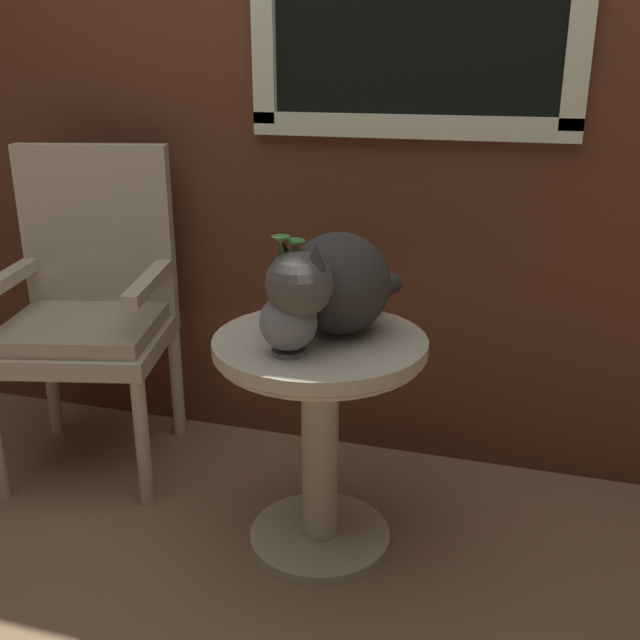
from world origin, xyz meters
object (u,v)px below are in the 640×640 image
at_px(wicker_chair, 90,300).
at_px(cat, 333,284).
at_px(wicker_side_table, 320,402).
at_px(pewter_vase_with_ivy, 288,317).

relative_size(wicker_chair, cat, 1.81).
bearing_deg(wicker_side_table, wicker_chair, 162.70).
xyz_separation_m(wicker_side_table, cat, (0.03, 0.03, 0.33)).
bearing_deg(wicker_chair, wicker_side_table, -17.30).
bearing_deg(cat, wicker_chair, 165.12).
xyz_separation_m(wicker_side_table, pewter_vase_with_ivy, (-0.04, -0.13, 0.28)).
bearing_deg(cat, pewter_vase_with_ivy, -113.14).
bearing_deg(pewter_vase_with_ivy, wicker_side_table, 71.64).
relative_size(wicker_side_table, cat, 1.07).
height_order(wicker_side_table, pewter_vase_with_ivy, pewter_vase_with_ivy).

